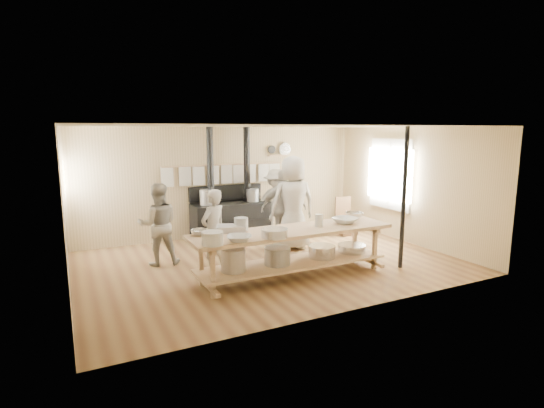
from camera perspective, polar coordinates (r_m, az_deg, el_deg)
name	(u,v)px	position (r m, az deg, el deg)	size (l,w,h in m)	color
ground	(270,262)	(8.29, -0.29, -7.87)	(7.00, 7.00, 0.00)	brown
room_shell	(270,179)	(7.94, -0.30, 3.36)	(7.00, 7.00, 7.00)	tan
window_right	(390,174)	(10.40, 15.64, 3.88)	(0.09, 1.50, 1.65)	beige
left_opening	(64,179)	(9.13, -26.17, 3.05)	(0.00, 0.90, 0.90)	white
stove	(230,216)	(10.04, -5.66, -1.67)	(1.90, 0.75, 2.60)	black
towel_rail	(225,172)	(10.15, -6.29, 4.31)	(3.00, 0.04, 0.47)	tan
back_wall_shelf	(279,151)	(10.73, 1.01, 7.12)	(0.63, 0.14, 0.32)	tan
prep_table	(292,248)	(7.37, 2.74, -5.93)	(3.60, 0.90, 0.85)	tan
support_post	(404,199)	(8.05, 17.30, 0.68)	(0.08, 0.08, 2.60)	black
cook_far_left	(213,231)	(7.68, -7.89, -3.58)	(0.55, 0.36, 1.50)	#AAA396
cook_left	(158,224)	(8.26, -15.03, -2.67)	(0.76, 0.59, 1.56)	#AAA396
cook_center	(293,203)	(8.99, 2.83, 0.14)	(0.98, 0.64, 2.01)	#AAA396
cook_right	(284,208)	(9.20, 1.60, -0.60)	(1.00, 0.41, 1.70)	#AAA396
cook_by_window	(276,203)	(10.18, 0.53, 0.19)	(1.05, 0.60, 1.62)	#AAA396
chair	(346,223)	(10.57, 9.92, -2.58)	(0.46, 0.46, 0.90)	#4E341F
bowl_white_a	(239,238)	(6.52, -4.42, -4.64)	(0.38, 0.38, 0.09)	silver
bowl_steel_a	(200,232)	(6.99, -9.72, -3.78)	(0.28, 0.28, 0.09)	silver
bowl_white_b	(345,220)	(7.85, 9.81, -2.19)	(0.44, 0.44, 0.11)	silver
bowl_steel_b	(354,215)	(8.38, 11.01, -1.45)	(0.34, 0.34, 0.11)	silver
roasting_pan	(231,228)	(7.15, -5.53, -3.29)	(0.47, 0.32, 0.11)	#B2B2B7
mixing_bowl_large	(275,233)	(6.75, 0.35, -3.91)	(0.43, 0.43, 0.14)	silver
bucket_galv	(241,224)	(7.21, -4.18, -2.71)	(0.24, 0.24, 0.22)	gray
deep_bowl_enamel	(212,238)	(6.36, -8.01, -4.58)	(0.32, 0.32, 0.20)	silver
pitcher	(319,221)	(7.49, 6.34, -2.23)	(0.14, 0.14, 0.22)	silver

